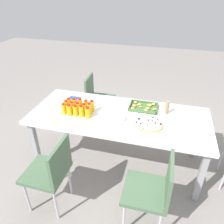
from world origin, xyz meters
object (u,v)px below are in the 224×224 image
party_table (119,119)px  juice_bottle_8 (84,109)px  juice_bottle_6 (72,107)px  chair_near_right (154,189)px  juice_bottle_4 (88,113)px  fruit_pizza (149,124)px  juice_bottle_1 (69,110)px  juice_bottle_9 (89,109)px  juice_bottle_13 (86,106)px  juice_bottle_11 (74,104)px  juice_bottle_12 (80,104)px  napkin_stack (74,99)px  juice_bottle_0 (64,109)px  juice_bottle_5 (66,106)px  chair_far_left (97,97)px  plate_stack (117,118)px  juice_bottle_7 (78,108)px  juice_bottle_3 (81,111)px  juice_bottle_10 (69,103)px  juice_bottle_14 (92,106)px  snack_tray (143,107)px  chair_near_left (51,170)px  cardboard_tube (167,108)px  juice_bottle_2 (75,111)px

party_table → juice_bottle_8: 0.43m
party_table → juice_bottle_6: (-0.56, -0.08, 0.13)m
chair_near_right → juice_bottle_4: size_ratio=5.91×
juice_bottle_8 → fruit_pizza: (0.77, -0.04, -0.05)m
juice_bottle_1 → juice_bottle_9: juice_bottle_9 is taller
juice_bottle_1 → juice_bottle_13: size_ratio=1.02×
juice_bottle_11 → juice_bottle_13: bearing=-0.8°
juice_bottle_11 → juice_bottle_12: juice_bottle_12 is taller
napkin_stack → party_table: bearing=-17.2°
juice_bottle_0 → juice_bottle_5: bearing=90.4°
chair_far_left → juice_bottle_9: 0.94m
juice_bottle_6 → plate_stack: 0.56m
chair_far_left → juice_bottle_7: size_ratio=5.82×
juice_bottle_3 → juice_bottle_10: bearing=146.1°
party_table → chair_near_right: (0.51, -0.77, -0.17)m
juice_bottle_3 → juice_bottle_7: bearing=137.3°
juice_bottle_1 → juice_bottle_10: 0.18m
juice_bottle_11 → juice_bottle_14: bearing=-0.8°
juice_bottle_3 → juice_bottle_6: size_ratio=1.07×
juice_bottle_6 → juice_bottle_4: bearing=-17.6°
juice_bottle_14 → juice_bottle_1: bearing=-145.6°
juice_bottle_3 → juice_bottle_10: juice_bottle_3 is taller
snack_tray → napkin_stack: 0.92m
chair_near_right → juice_bottle_7: size_ratio=5.82×
chair_near_left → napkin_stack: bearing=10.6°
party_table → juice_bottle_1: juice_bottle_1 is taller
chair_near_left → plate_stack: bearing=-33.5°
chair_near_right → plate_stack: chair_near_right is taller
juice_bottle_7 → juice_bottle_14: bearing=28.1°
chair_far_left → chair_near_right: same height
juice_bottle_1 → chair_far_left: bearing=89.7°
juice_bottle_12 → juice_bottle_10: bearing=178.6°
juice_bottle_8 → napkin_stack: 0.39m
party_table → cardboard_tube: (0.54, 0.18, 0.14)m
juice_bottle_2 → juice_bottle_4: same height
juice_bottle_4 → juice_bottle_14: 0.15m
juice_bottle_9 → plate_stack: 0.34m
juice_bottle_9 → juice_bottle_3: bearing=-133.8°
juice_bottle_0 → juice_bottle_10: size_ratio=1.02×
juice_bottle_2 → fruit_pizza: (0.85, 0.03, -0.05)m
juice_bottle_0 → juice_bottle_9: juice_bottle_9 is taller
juice_bottle_3 → napkin_stack: bearing=125.8°
juice_bottle_11 → snack_tray: juice_bottle_11 is taller
juice_bottle_13 → snack_tray: juice_bottle_13 is taller
juice_bottle_7 → snack_tray: (0.74, 0.32, -0.05)m
juice_bottle_2 → cardboard_tube: bearing=17.9°
juice_bottle_1 → chair_near_left: bearing=-83.3°
juice_bottle_4 → juice_bottle_11: juice_bottle_4 is taller
chair_near_right → juice_bottle_10: juice_bottle_10 is taller
juice_bottle_10 → juice_bottle_13: size_ratio=0.98×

